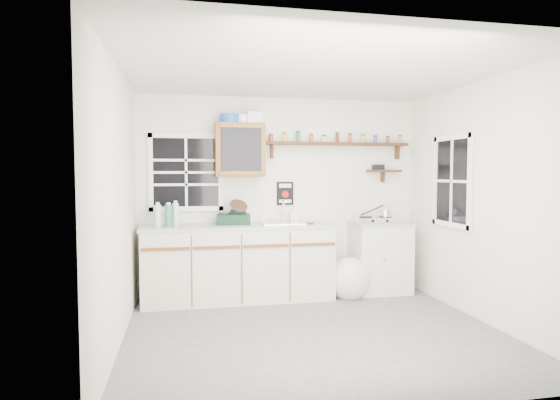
# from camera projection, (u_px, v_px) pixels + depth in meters

# --- Properties ---
(room) EXTENTS (3.64, 3.24, 2.54)m
(room) POSITION_uv_depth(u_px,v_px,m) (315.00, 204.00, 4.47)
(room) COLOR #525254
(room) RESTS_ON ground
(main_cabinet) EXTENTS (2.31, 0.63, 0.92)m
(main_cabinet) POSITION_uv_depth(u_px,v_px,m) (239.00, 262.00, 5.67)
(main_cabinet) COLOR #BEB69D
(main_cabinet) RESTS_ON floor
(right_cabinet) EXTENTS (0.73, 0.57, 0.91)m
(right_cabinet) POSITION_uv_depth(u_px,v_px,m) (380.00, 257.00, 6.06)
(right_cabinet) COLOR silver
(right_cabinet) RESTS_ON floor
(sink) EXTENTS (0.52, 0.44, 0.29)m
(sink) POSITION_uv_depth(u_px,v_px,m) (282.00, 223.00, 5.75)
(sink) COLOR silver
(sink) RESTS_ON main_cabinet
(upper_cabinet) EXTENTS (0.60, 0.32, 0.65)m
(upper_cabinet) POSITION_uv_depth(u_px,v_px,m) (240.00, 150.00, 5.74)
(upper_cabinet) COLOR brown
(upper_cabinet) RESTS_ON wall_back
(upper_cabinet_clutter) EXTENTS (0.52, 0.24, 0.14)m
(upper_cabinet_clutter) POSITION_uv_depth(u_px,v_px,m) (239.00, 119.00, 5.71)
(upper_cabinet_clutter) COLOR #1B4DB4
(upper_cabinet_clutter) RESTS_ON upper_cabinet
(spice_shelf) EXTENTS (1.91, 0.18, 0.35)m
(spice_shelf) POSITION_uv_depth(u_px,v_px,m) (337.00, 143.00, 6.05)
(spice_shelf) COLOR #32180E
(spice_shelf) RESTS_ON wall_back
(secondary_shelf) EXTENTS (0.45, 0.16, 0.24)m
(secondary_shelf) POSITION_uv_depth(u_px,v_px,m) (382.00, 170.00, 6.21)
(secondary_shelf) COLOR #32180E
(secondary_shelf) RESTS_ON wall_back
(warning_sign) EXTENTS (0.22, 0.02, 0.30)m
(warning_sign) POSITION_uv_depth(u_px,v_px,m) (285.00, 193.00, 6.03)
(warning_sign) COLOR black
(warning_sign) RESTS_ON wall_back
(window_back) EXTENTS (0.93, 0.03, 0.98)m
(window_back) POSITION_uv_depth(u_px,v_px,m) (186.00, 172.00, 5.76)
(window_back) COLOR black
(window_back) RESTS_ON wall_back
(window_right) EXTENTS (0.03, 0.78, 1.08)m
(window_right) POSITION_uv_depth(u_px,v_px,m) (452.00, 181.00, 5.35)
(window_right) COLOR black
(window_right) RESTS_ON wall_back
(water_bottles) EXTENTS (0.28, 0.14, 0.30)m
(water_bottles) POSITION_uv_depth(u_px,v_px,m) (167.00, 215.00, 5.45)
(water_bottles) COLOR silver
(water_bottles) RESTS_ON main_cabinet
(dish_rack) EXTENTS (0.43, 0.34, 0.30)m
(dish_rack) POSITION_uv_depth(u_px,v_px,m) (235.00, 216.00, 5.70)
(dish_rack) COLOR black
(dish_rack) RESTS_ON main_cabinet
(soap_bottle) EXTENTS (0.11, 0.11, 0.20)m
(soap_bottle) POSITION_uv_depth(u_px,v_px,m) (294.00, 214.00, 5.99)
(soap_bottle) COLOR silver
(soap_bottle) RESTS_ON main_cabinet
(rag) EXTENTS (0.14, 0.13, 0.02)m
(rag) POSITION_uv_depth(u_px,v_px,m) (308.00, 223.00, 5.69)
(rag) COLOR maroon
(rag) RESTS_ON main_cabinet
(hotplate) EXTENTS (0.54, 0.30, 0.08)m
(hotplate) POSITION_uv_depth(u_px,v_px,m) (375.00, 220.00, 6.00)
(hotplate) COLOR silver
(hotplate) RESTS_ON right_cabinet
(saucepan) EXTENTS (0.36, 0.22, 0.16)m
(saucepan) POSITION_uv_depth(u_px,v_px,m) (385.00, 213.00, 6.02)
(saucepan) COLOR silver
(saucepan) RESTS_ON hotplate
(trash_bag) EXTENTS (0.47, 0.42, 0.54)m
(trash_bag) POSITION_uv_depth(u_px,v_px,m) (350.00, 279.00, 5.79)
(trash_bag) COLOR silver
(trash_bag) RESTS_ON floor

